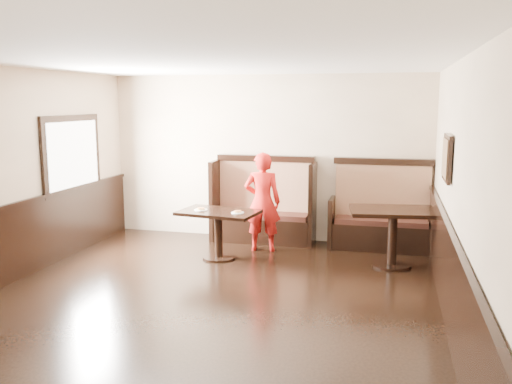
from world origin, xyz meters
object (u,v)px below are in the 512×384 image
(table_neighbor, at_px, (393,224))
(child, at_px, (262,202))
(booth_main, at_px, (264,210))
(booth_neighbor, at_px, (381,219))
(table_main, at_px, (219,222))

(table_neighbor, distance_m, child, 2.04)
(booth_main, bearing_deg, booth_neighbor, -0.05)
(table_main, xyz_separation_m, table_neighbor, (2.54, 0.25, 0.06))
(booth_main, xyz_separation_m, table_main, (-0.41, -1.21, 0.04))
(booth_main, xyz_separation_m, table_neighbor, (2.13, -0.96, 0.10))
(booth_neighbor, bearing_deg, table_neighbor, -79.34)
(table_neighbor, height_order, child, child)
(booth_main, bearing_deg, table_neighbor, -24.29)
(child, bearing_deg, booth_neighbor, -170.16)
(booth_main, xyz_separation_m, booth_neighbor, (1.95, -0.00, -0.05))
(booth_main, height_order, table_neighbor, booth_main)
(booth_main, distance_m, table_main, 1.28)
(booth_neighbor, distance_m, child, 1.95)
(booth_neighbor, xyz_separation_m, child, (-1.83, -0.61, 0.31))
(booth_neighbor, xyz_separation_m, table_neighbor, (0.18, -0.96, 0.15))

